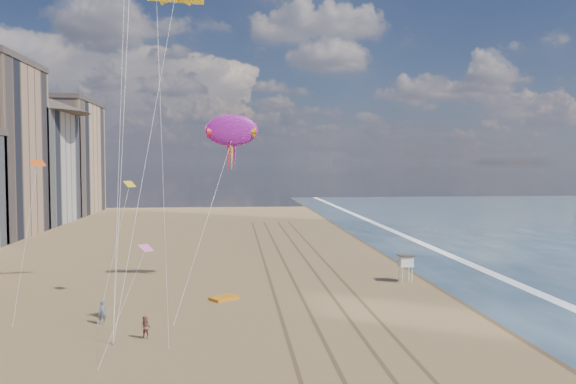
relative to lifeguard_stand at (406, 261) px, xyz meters
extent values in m
plane|color=#42301E|center=(6.54, 8.28, -2.14)|extent=(260.00, 260.00, 0.00)
plane|color=white|center=(10.74, 8.28, -2.13)|extent=(260.00, 260.00, 0.00)
cube|color=brown|center=(-13.66, -1.72, -2.13)|extent=(0.28, 120.00, 0.01)
cube|color=brown|center=(-11.26, -1.72, -2.13)|extent=(0.28, 120.00, 0.01)
cube|color=brown|center=(-8.46, -1.72, -2.13)|extent=(0.28, 120.00, 0.01)
cube|color=brown|center=(-6.26, -1.72, -2.13)|extent=(0.28, 120.00, 0.01)
cube|color=#BCB2A3|center=(-57.96, 60.28, 8.86)|extent=(15.00, 22.00, 22.00)
cone|color=#473D38|center=(-57.96, 60.28, 22.06)|extent=(34.22, 34.22, 4.40)
cube|color=tan|center=(-58.46, 82.28, 10.86)|extent=(16.00, 24.00, 26.00)
cube|color=#473D38|center=(-58.46, 82.28, 24.36)|extent=(16.32, 24.48, 1.00)
cylinder|color=white|center=(-0.51, -0.51, -1.37)|extent=(0.10, 0.10, 1.54)
cylinder|color=white|center=(0.51, -0.51, -1.37)|extent=(0.10, 0.10, 1.54)
cylinder|color=white|center=(-0.51, 0.51, -1.37)|extent=(0.10, 0.10, 1.54)
cylinder|color=white|center=(0.51, 0.51, -1.37)|extent=(0.10, 0.10, 1.54)
cube|color=white|center=(0.00, 0.00, -0.47)|extent=(1.37, 1.37, 0.10)
cube|color=white|center=(0.00, 0.00, 0.04)|extent=(1.28, 1.28, 0.94)
cube|color=#473D38|center=(0.00, 0.00, 0.59)|extent=(1.54, 1.54, 0.09)
cube|color=orange|center=(-18.19, -5.62, -2.00)|extent=(2.79, 2.65, 0.27)
ellipsoid|color=#9A1795|center=(-17.48, 0.66, 13.14)|extent=(4.82, 0.90, 2.86)
cone|color=red|center=(-19.21, 0.66, 12.92)|extent=(1.29, 1.08, 1.08)
cone|color=yellow|center=(-15.76, 0.66, 12.92)|extent=(1.29, 1.08, 1.08)
cylinder|color=silver|center=(-19.65, -6.26, 4.96)|extent=(0.03, 0.03, 20.29)
imported|color=slate|center=(-27.13, -12.33, -1.25)|extent=(0.71, 0.53, 1.77)
imported|color=#925A4A|center=(-23.36, -16.29, -1.34)|extent=(0.94, 0.83, 1.60)
plane|color=gold|center=(-26.37, -4.80, 8.09)|extent=(1.39, 1.36, 0.52)
plane|color=#EE4F14|center=(-33.98, -5.11, 9.94)|extent=(1.86, 1.82, 0.58)
plane|color=#F15DB9|center=(-23.82, -12.69, 3.62)|extent=(1.44, 1.43, 0.44)
camera|label=1|loc=(-17.27, -54.92, 9.95)|focal=35.00mm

